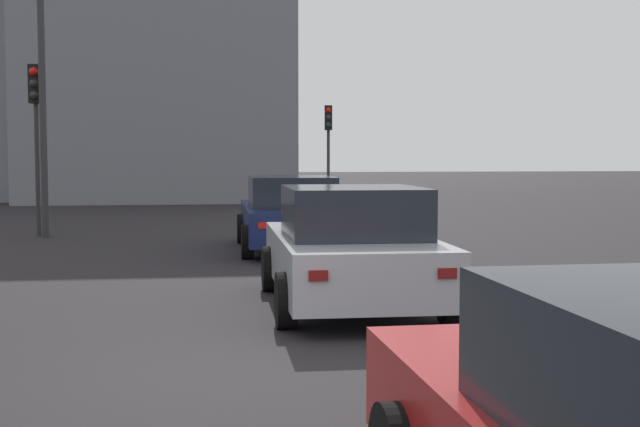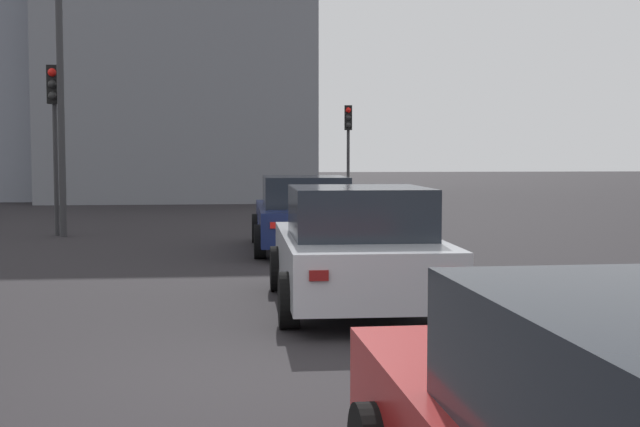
{
  "view_description": "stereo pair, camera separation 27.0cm",
  "coord_description": "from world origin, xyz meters",
  "px_view_note": "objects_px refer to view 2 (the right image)",
  "views": [
    {
      "loc": [
        -7.15,
        0.16,
        1.96
      ],
      "look_at": [
        1.29,
        -0.97,
        1.36
      ],
      "focal_mm": 48.04,
      "sensor_mm": 36.0,
      "label": 1
    },
    {
      "loc": [
        -7.19,
        -0.11,
        1.96
      ],
      "look_at": [
        1.29,
        -0.97,
        1.36
      ],
      "focal_mm": 48.04,
      "sensor_mm": 36.0,
      "label": 2
    }
  ],
  "objects_px": {
    "traffic_light_near_left": "(348,134)",
    "car_navy_left_lead": "(304,214)",
    "car_silver_left_second": "(357,249)",
    "street_lamp_kerbside": "(60,55)",
    "traffic_light_near_right": "(54,113)"
  },
  "relations": [
    {
      "from": "traffic_light_near_left",
      "to": "car_navy_left_lead",
      "type": "bearing_deg",
      "value": -3.46
    },
    {
      "from": "street_lamp_kerbside",
      "to": "traffic_light_near_right",
      "type": "bearing_deg",
      "value": 37.09
    },
    {
      "from": "car_silver_left_second",
      "to": "street_lamp_kerbside",
      "type": "relative_size",
      "value": 0.6
    },
    {
      "from": "street_lamp_kerbside",
      "to": "car_navy_left_lead",
      "type": "bearing_deg",
      "value": -121.27
    },
    {
      "from": "traffic_light_near_right",
      "to": "street_lamp_kerbside",
      "type": "bearing_deg",
      "value": 38.46
    },
    {
      "from": "car_silver_left_second",
      "to": "traffic_light_near_left",
      "type": "xyz_separation_m",
      "value": [
        20.41,
        -2.63,
        1.93
      ]
    },
    {
      "from": "car_silver_left_second",
      "to": "traffic_light_near_left",
      "type": "bearing_deg",
      "value": -6.94
    },
    {
      "from": "car_silver_left_second",
      "to": "traffic_light_near_left",
      "type": "relative_size",
      "value": 1.15
    },
    {
      "from": "car_navy_left_lead",
      "to": "street_lamp_kerbside",
      "type": "relative_size",
      "value": 0.63
    },
    {
      "from": "car_navy_left_lead",
      "to": "traffic_light_near_left",
      "type": "relative_size",
      "value": 1.22
    },
    {
      "from": "car_silver_left_second",
      "to": "traffic_light_near_right",
      "type": "xyz_separation_m",
      "value": [
        10.0,
        5.74,
        2.15
      ]
    },
    {
      "from": "street_lamp_kerbside",
      "to": "car_silver_left_second",
      "type": "bearing_deg",
      "value": -150.38
    },
    {
      "from": "car_navy_left_lead",
      "to": "street_lamp_kerbside",
      "type": "height_order",
      "value": "street_lamp_kerbside"
    },
    {
      "from": "car_silver_left_second",
      "to": "traffic_light_near_left",
      "type": "distance_m",
      "value": 20.67
    },
    {
      "from": "car_navy_left_lead",
      "to": "car_silver_left_second",
      "type": "bearing_deg",
      "value": -178.32
    }
  ]
}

